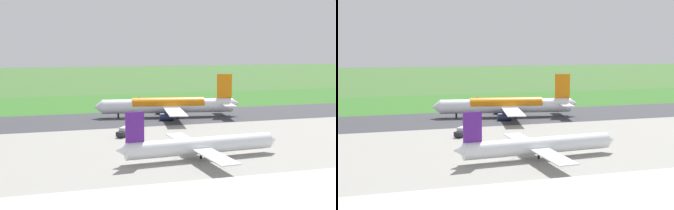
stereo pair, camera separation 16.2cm
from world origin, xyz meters
The scene contains 9 objects.
ground_plane centered at (0.00, 0.00, 0.00)m, with size 800.00×800.00×0.00m, color #3D662D.
runway_asphalt centered at (0.00, 0.00, 0.03)m, with size 600.00×33.79×0.06m, color #38383D.
apron_concrete centered at (0.00, 52.36, 0.03)m, with size 440.00×110.00×0.05m, color gray.
grass_verge_foreground centered at (0.00, -39.37, 0.02)m, with size 600.00×80.00×0.04m, color #346B27.
airliner_main centered at (-3.11, 0.06, 4.35)m, with size 54.00×44.39×15.88m.
airliner_parked_mid centered at (6.46, 59.48, 3.24)m, with size 40.69×33.29×11.88m.
service_truck_fuel centered at (18.95, 29.69, 1.40)m, with size 5.26×6.00×2.65m.
no_stopping_sign centered at (-0.80, -40.86, 1.69)m, with size 0.60×0.10×2.87m.
traffic_cone_orange centered at (6.26, -41.14, 0.28)m, with size 0.40×0.40×0.55m, color orange.
Camera 2 is at (40.41, 151.89, 26.08)m, focal length 46.35 mm.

